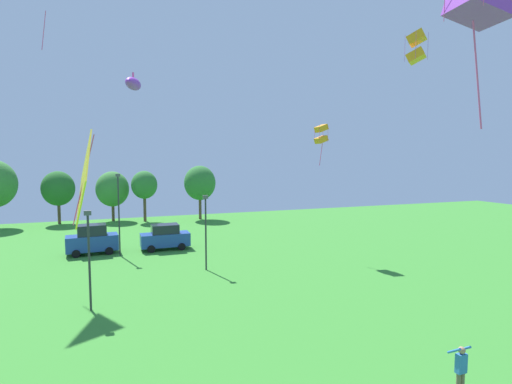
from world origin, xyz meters
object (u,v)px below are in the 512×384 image
at_px(kite_flying_6, 321,134).
at_px(kite_flying_9, 133,84).
at_px(kite_flying_0, 416,47).
at_px(kite_flying_4, 84,179).
at_px(person_standing_near_foreground, 461,368).
at_px(treeline_tree_3, 112,189).
at_px(parked_car_leftmost, 92,240).
at_px(light_post_2, 206,227).
at_px(parked_car_second_from_left, 165,237).
at_px(light_post_1, 119,210).
at_px(treeline_tree_4, 144,185).
at_px(light_post_3, 89,254).
at_px(treeline_tree_5, 200,183).
at_px(treeline_tree_2, 58,189).

distance_m(kite_flying_6, kite_flying_9, 18.31).
bearing_deg(kite_flying_0, kite_flying_4, -145.26).
xyz_separation_m(kite_flying_6, kite_flying_9, (-15.31, -9.97, 1.35)).
xyz_separation_m(person_standing_near_foreground, treeline_tree_3, (-10.24, 44.37, 3.05)).
xyz_separation_m(kite_flying_4, parked_car_leftmost, (-0.83, 25.77, -6.28)).
bearing_deg(parked_car_leftmost, kite_flying_0, -22.51).
xyz_separation_m(kite_flying_6, light_post_2, (-10.06, -1.44, -6.89)).
bearing_deg(parked_car_second_from_left, light_post_1, -164.87).
bearing_deg(person_standing_near_foreground, kite_flying_4, 156.34).
bearing_deg(treeline_tree_3, parked_car_second_from_left, -77.89).
xyz_separation_m(parked_car_leftmost, treeline_tree_4, (5.69, 16.38, 3.41)).
bearing_deg(kite_flying_9, light_post_3, 125.00).
distance_m(kite_flying_0, parked_car_leftmost, 31.22).
distance_m(parked_car_leftmost, parked_car_second_from_left, 5.96).
bearing_deg(person_standing_near_foreground, treeline_tree_3, 80.81).
bearing_deg(kite_flying_4, parked_car_second_from_left, 78.59).
bearing_deg(kite_flying_0, light_post_1, 162.80).
distance_m(kite_flying_0, treeline_tree_3, 38.11).
height_order(light_post_2, treeline_tree_4, treeline_tree_4).
xyz_separation_m(kite_flying_6, treeline_tree_4, (-12.17, 22.99, -5.34)).
bearing_deg(light_post_3, light_post_1, 81.34).
distance_m(parked_car_second_from_left, treeline_tree_5, 17.97).
bearing_deg(person_standing_near_foreground, parked_car_second_from_left, 81.45).
distance_m(kite_flying_0, light_post_3, 29.15).
bearing_deg(treeline_tree_4, treeline_tree_5, -4.76).
distance_m(parked_car_second_from_left, light_post_2, 8.06).
relative_size(light_post_2, treeline_tree_2, 0.83).
relative_size(kite_flying_6, treeline_tree_4, 0.53).
relative_size(kite_flying_6, kite_flying_9, 1.32).
relative_size(kite_flying_0, light_post_1, 0.39).
xyz_separation_m(parked_car_leftmost, treeline_tree_3, (1.91, 18.31, 2.87)).
xyz_separation_m(kite_flying_0, parked_car_second_from_left, (-19.49, 8.25, -15.98)).
bearing_deg(light_post_2, parked_car_leftmost, 134.12).
height_order(person_standing_near_foreground, treeline_tree_4, treeline_tree_4).
xyz_separation_m(kite_flying_9, parked_car_leftmost, (-2.56, 16.57, -10.10)).
xyz_separation_m(person_standing_near_foreground, parked_car_second_from_left, (-6.21, 25.60, 0.07)).
bearing_deg(treeline_tree_3, kite_flying_4, -91.40).
height_order(parked_car_leftmost, treeline_tree_4, treeline_tree_4).
relative_size(treeline_tree_3, treeline_tree_5, 0.90).
relative_size(parked_car_leftmost, light_post_3, 0.79).
relative_size(light_post_1, light_post_2, 1.26).
bearing_deg(treeline_tree_4, kite_flying_4, -96.57).
distance_m(parked_car_leftmost, light_post_1, 3.66).
bearing_deg(treeline_tree_3, parked_car_leftmost, -95.97).
xyz_separation_m(light_post_3, treeline_tree_2, (-4.64, 31.62, 1.29)).
relative_size(kite_flying_0, parked_car_second_from_left, 0.63).
distance_m(light_post_2, treeline_tree_5, 24.40).
height_order(kite_flying_6, light_post_3, kite_flying_6).
height_order(person_standing_near_foreground, parked_car_second_from_left, parked_car_second_from_left).
xyz_separation_m(kite_flying_0, treeline_tree_5, (-12.75, 24.51, -12.32)).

